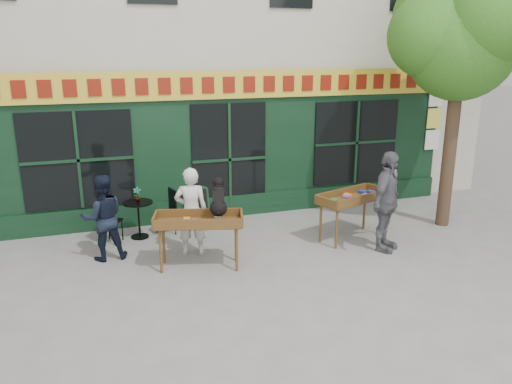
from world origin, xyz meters
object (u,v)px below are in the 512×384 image
at_px(book_cart_right, 352,200).
at_px(bistro_table, 138,212).
at_px(dog, 218,196).
at_px(man_right, 386,202).
at_px(book_cart_center, 199,223).
at_px(woman, 191,211).
at_px(man_left, 103,218).

height_order(book_cart_right, bistro_table, book_cart_right).
xyz_separation_m(dog, book_cart_right, (2.88, 0.46, -0.47)).
xyz_separation_m(dog, man_right, (3.18, -0.29, -0.33)).
bearing_deg(dog, book_cart_center, -173.23).
distance_m(dog, bistro_table, 2.34).
distance_m(book_cart_center, book_cart_right, 3.26).
distance_m(woman, book_cart_right, 3.24).
distance_m(man_right, man_left, 5.25).
height_order(dog, man_left, man_left).
relative_size(bistro_table, man_left, 0.48).
bearing_deg(dog, woman, 131.46).
relative_size(book_cart_center, book_cart_right, 0.99).
distance_m(dog, man_left, 2.20).
bearing_deg(book_cart_center, woman, 104.90).
height_order(book_cart_center, man_right, man_right).
xyz_separation_m(bistro_table, man_left, (-0.70, -0.90, 0.25)).
height_order(bistro_table, man_left, man_left).
xyz_separation_m(woman, man_left, (-1.57, 0.25, -0.04)).
xyz_separation_m(woman, bistro_table, (-0.87, 1.15, -0.29)).
xyz_separation_m(woman, man_right, (3.53, -0.99, 0.13)).
relative_size(book_cart_center, bistro_table, 2.12).
height_order(dog, bistro_table, dog).
xyz_separation_m(woman, book_cart_right, (3.23, -0.24, -0.01)).
relative_size(woman, bistro_table, 2.20).
xyz_separation_m(book_cart_center, man_left, (-1.57, 0.90, -0.03)).
bearing_deg(woman, book_cart_center, 104.90).
height_order(book_cart_center, man_left, man_left).
bearing_deg(man_right, book_cart_center, 135.83).
distance_m(dog, book_cart_right, 2.95).
bearing_deg(bistro_table, man_left, -127.87).
xyz_separation_m(man_right, man_left, (-5.10, 1.25, -0.17)).
relative_size(book_cart_right, man_right, 0.84).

